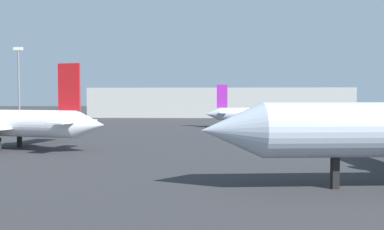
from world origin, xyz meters
TOP-DOWN VIEW (x-y plane):
  - airplane_on_taxiway at (-28.73, 40.95)m, footprint 29.36×21.10m
  - airplane_distant at (8.87, 80.24)m, footprint 24.78×17.26m
  - light_mast_left at (-51.59, 89.61)m, footprint 2.40×0.50m
  - terminal_building at (1.24, 132.04)m, footprint 88.80×27.67m

SIDE VIEW (x-z plane):
  - airplane_distant at x=8.87m, z-range -1.75..7.84m
  - airplane_on_taxiway at x=-28.73m, z-range -2.02..8.78m
  - terminal_building at x=1.24m, z-range 0.00..10.05m
  - light_mast_left at x=-51.59m, z-range 1.26..21.01m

